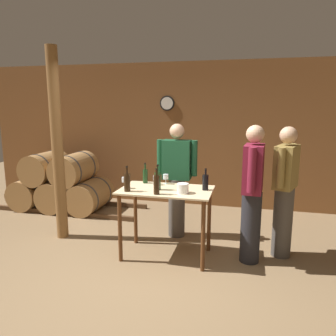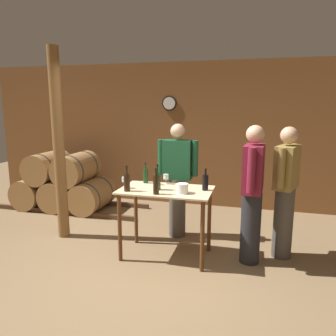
{
  "view_description": "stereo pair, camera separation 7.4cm",
  "coord_description": "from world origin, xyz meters",
  "px_view_note": "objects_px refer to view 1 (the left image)",
  "views": [
    {
      "loc": [
        1.13,
        -3.12,
        1.92
      ],
      "look_at": [
        0.15,
        0.8,
        1.13
      ],
      "focal_mm": 35.0,
      "sensor_mm": 36.0,
      "label": 1
    },
    {
      "loc": [
        1.21,
        -3.1,
        1.92
      ],
      "look_at": [
        0.15,
        0.8,
        1.13
      ],
      "focal_mm": 35.0,
      "sensor_mm": 36.0,
      "label": 2
    }
  ],
  "objects_px": {
    "wine_bottle_left": "(145,175)",
    "wine_bottle_far_right": "(205,182)",
    "wine_bottle_center": "(158,180)",
    "wooden_post": "(57,146)",
    "wine_bottle_far_left": "(127,182)",
    "ice_bucket": "(183,188)",
    "person_host": "(177,178)",
    "person_visitor_with_scarf": "(285,190)",
    "wine_glass_near_right": "(166,177)",
    "wine_glass_near_left": "(125,180)",
    "wine_bottle_right": "(156,184)",
    "wine_glass_near_center": "(155,178)",
    "person_visitor_bearded": "(252,192)"
  },
  "relations": [
    {
      "from": "person_visitor_with_scarf",
      "to": "wine_bottle_right",
      "type": "bearing_deg",
      "value": -157.46
    },
    {
      "from": "wine_bottle_far_right",
      "to": "wine_bottle_right",
      "type": "bearing_deg",
      "value": -147.79
    },
    {
      "from": "wooden_post",
      "to": "wine_bottle_far_left",
      "type": "distance_m",
      "value": 1.33
    },
    {
      "from": "wine_bottle_center",
      "to": "wine_glass_near_right",
      "type": "xyz_separation_m",
      "value": [
        0.02,
        0.32,
        -0.02
      ]
    },
    {
      "from": "wine_bottle_right",
      "to": "person_visitor_with_scarf",
      "type": "distance_m",
      "value": 1.61
    },
    {
      "from": "wine_bottle_right",
      "to": "person_host",
      "type": "xyz_separation_m",
      "value": [
        0.04,
        0.94,
        -0.13
      ]
    },
    {
      "from": "wooden_post",
      "to": "wine_glass_near_right",
      "type": "xyz_separation_m",
      "value": [
        1.56,
        0.04,
        -0.37
      ]
    },
    {
      "from": "wine_bottle_far_left",
      "to": "wine_bottle_left",
      "type": "height_order",
      "value": "wine_bottle_far_left"
    },
    {
      "from": "wooden_post",
      "to": "wine_bottle_far_left",
      "type": "bearing_deg",
      "value": -19.99
    },
    {
      "from": "wine_bottle_left",
      "to": "wine_bottle_center",
      "type": "bearing_deg",
      "value": -49.58
    },
    {
      "from": "wine_glass_near_center",
      "to": "person_visitor_bearded",
      "type": "relative_size",
      "value": 0.07
    },
    {
      "from": "wine_glass_near_left",
      "to": "ice_bucket",
      "type": "bearing_deg",
      "value": -3.59
    },
    {
      "from": "person_host",
      "to": "person_visitor_bearded",
      "type": "xyz_separation_m",
      "value": [
        1.06,
        -0.58,
        0.02
      ]
    },
    {
      "from": "ice_bucket",
      "to": "person_host",
      "type": "relative_size",
      "value": 0.08
    },
    {
      "from": "wine_bottle_left",
      "to": "wine_glass_near_left",
      "type": "xyz_separation_m",
      "value": [
        -0.16,
        -0.33,
        0.0
      ]
    },
    {
      "from": "wooden_post",
      "to": "wine_glass_near_right",
      "type": "relative_size",
      "value": 20.78
    },
    {
      "from": "wine_bottle_left",
      "to": "wine_bottle_center",
      "type": "relative_size",
      "value": 0.88
    },
    {
      "from": "person_host",
      "to": "wine_glass_near_center",
      "type": "bearing_deg",
      "value": -109.56
    },
    {
      "from": "wine_bottle_center",
      "to": "wine_glass_near_right",
      "type": "height_order",
      "value": "wine_bottle_center"
    },
    {
      "from": "wine_bottle_far_left",
      "to": "ice_bucket",
      "type": "relative_size",
      "value": 2.23
    },
    {
      "from": "ice_bucket",
      "to": "person_visitor_bearded",
      "type": "bearing_deg",
      "value": 16.23
    },
    {
      "from": "wine_bottle_center",
      "to": "person_visitor_bearded",
      "type": "xyz_separation_m",
      "value": [
        1.14,
        0.16,
        -0.11
      ]
    },
    {
      "from": "wine_bottle_right",
      "to": "wine_glass_near_center",
      "type": "distance_m",
      "value": 0.46
    },
    {
      "from": "wine_bottle_far_left",
      "to": "person_visitor_with_scarf",
      "type": "relative_size",
      "value": 0.19
    },
    {
      "from": "wine_bottle_center",
      "to": "wine_bottle_right",
      "type": "xyz_separation_m",
      "value": [
        0.04,
        -0.2,
        0.0
      ]
    },
    {
      "from": "wine_bottle_center",
      "to": "wine_glass_near_right",
      "type": "bearing_deg",
      "value": 86.48
    },
    {
      "from": "wine_bottle_far_right",
      "to": "person_host",
      "type": "distance_m",
      "value": 0.79
    },
    {
      "from": "ice_bucket",
      "to": "person_host",
      "type": "bearing_deg",
      "value": 107.35
    },
    {
      "from": "wooden_post",
      "to": "wine_bottle_far_left",
      "type": "height_order",
      "value": "wooden_post"
    },
    {
      "from": "person_host",
      "to": "wine_bottle_center",
      "type": "bearing_deg",
      "value": -96.19
    },
    {
      "from": "wine_glass_near_left",
      "to": "ice_bucket",
      "type": "distance_m",
      "value": 0.76
    },
    {
      "from": "wooden_post",
      "to": "wine_bottle_far_right",
      "type": "relative_size",
      "value": 9.93
    },
    {
      "from": "wine_bottle_far_left",
      "to": "wine_bottle_center",
      "type": "xyz_separation_m",
      "value": [
        0.34,
        0.16,
        -0.0
      ]
    },
    {
      "from": "wine_bottle_center",
      "to": "person_visitor_with_scarf",
      "type": "relative_size",
      "value": 0.19
    },
    {
      "from": "wine_bottle_far_right",
      "to": "person_host",
      "type": "bearing_deg",
      "value": 129.25
    },
    {
      "from": "wine_bottle_far_left",
      "to": "wine_glass_near_left",
      "type": "height_order",
      "value": "wine_bottle_far_left"
    },
    {
      "from": "wooden_post",
      "to": "wine_glass_near_left",
      "type": "height_order",
      "value": "wooden_post"
    },
    {
      "from": "wine_glass_near_center",
      "to": "wine_bottle_far_right",
      "type": "bearing_deg",
      "value": -9.06
    },
    {
      "from": "wine_bottle_right",
      "to": "person_visitor_with_scarf",
      "type": "bearing_deg",
      "value": 22.54
    },
    {
      "from": "person_visitor_bearded",
      "to": "person_visitor_with_scarf",
      "type": "bearing_deg",
      "value": 33.27
    },
    {
      "from": "wine_bottle_center",
      "to": "wine_glass_near_left",
      "type": "relative_size",
      "value": 2.19
    },
    {
      "from": "wine_bottle_left",
      "to": "wine_bottle_far_right",
      "type": "xyz_separation_m",
      "value": [
        0.83,
        -0.17,
        -0.0
      ]
    },
    {
      "from": "wine_bottle_far_left",
      "to": "person_visitor_with_scarf",
      "type": "distance_m",
      "value": 1.96
    },
    {
      "from": "wine_bottle_left",
      "to": "wine_bottle_right",
      "type": "height_order",
      "value": "wine_bottle_right"
    },
    {
      "from": "wine_glass_near_left",
      "to": "wine_bottle_right",
      "type": "bearing_deg",
      "value": -20.26
    },
    {
      "from": "wine_bottle_center",
      "to": "wine_bottle_right",
      "type": "distance_m",
      "value": 0.21
    },
    {
      "from": "wine_bottle_center",
      "to": "wine_bottle_far_right",
      "type": "bearing_deg",
      "value": 12.79
    },
    {
      "from": "person_host",
      "to": "wine_glass_near_right",
      "type": "bearing_deg",
      "value": -98.28
    },
    {
      "from": "person_host",
      "to": "ice_bucket",
      "type": "bearing_deg",
      "value": -72.65
    },
    {
      "from": "wine_glass_near_center",
      "to": "person_visitor_with_scarf",
      "type": "xyz_separation_m",
      "value": [
        1.63,
        0.18,
        -0.09
      ]
    }
  ]
}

